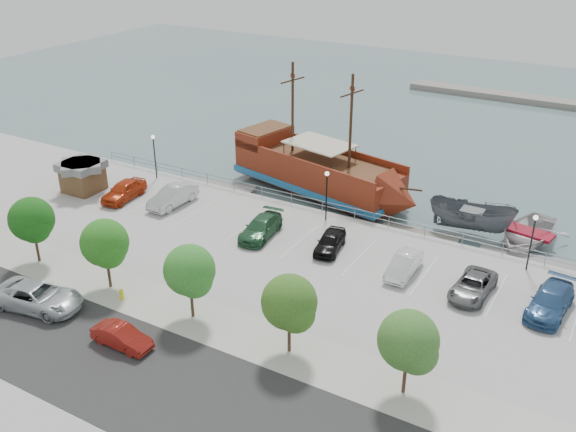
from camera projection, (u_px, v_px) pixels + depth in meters
The scene contains 30 objects.
ground at pixel (286, 265), 48.20m from camera, with size 160.00×160.00×0.00m, color slate.
street at pixel (141, 376), 35.29m from camera, with size 100.00×8.00×0.04m, color #2B2B2B.
sidewalk at pixel (206, 321), 39.96m from camera, with size 100.00×4.00×0.05m, color #BBB9A7.
seawall_railing at pixel (333, 208), 53.61m from camera, with size 50.00×0.06×1.00m.
far_shore at pixel (555, 103), 86.39m from camera, with size 40.00×3.00×0.80m, color gray.
pirate_ship at pixel (329, 176), 58.64m from camera, with size 19.86×9.22×12.31m.
patrol_boat at pixel (471, 220), 52.02m from camera, with size 2.65×7.05×2.73m, color #53585F.
speedboat at pixel (527, 236), 50.83m from camera, with size 5.19×7.26×1.50m, color silver.
dock_west at pixel (218, 187), 61.04m from camera, with size 7.17×2.05×0.41m, color gray.
dock_mid at pixel (419, 236), 52.08m from camera, with size 6.35×1.81×0.36m, color gray.
dock_east at pixel (528, 262), 48.21m from camera, with size 7.30×2.09×0.42m, color gray.
shed at pixel (83, 175), 57.62m from camera, with size 3.43×3.43×2.77m.
street_van at pixel (37, 296), 40.96m from camera, with size 2.75×5.96×1.66m, color #B6BBBF.
street_sedan at pixel (122, 337), 37.46m from camera, with size 1.35×3.87×1.27m, color maroon.
fire_hydrant at pixel (122, 294), 41.94m from camera, with size 0.28×0.28×0.80m.
lamp_post_left at pixel (154, 149), 59.63m from camera, with size 0.36×0.36×4.28m.
lamp_post_mid at pixel (327, 187), 51.54m from camera, with size 0.36×0.36×4.28m.
lamp_post_right at pixel (533, 233), 44.35m from camera, with size 0.36×0.36×4.28m.
tree_b at pixel (32, 221), 45.14m from camera, with size 3.30×3.20×5.00m.
tree_c at pixel (106, 245), 42.00m from camera, with size 3.30×3.20×5.00m.
tree_d at pixel (191, 273), 38.85m from camera, with size 3.30×3.20×5.00m.
tree_e at pixel (291, 305), 35.71m from camera, with size 3.30×3.20×5.00m.
tree_f at pixel (410, 343), 32.56m from camera, with size 3.30×3.20×5.00m.
parked_car_a at pixel (124, 190), 56.25m from camera, with size 1.94×4.81×1.64m, color #B73210.
parked_car_b at pixel (173, 196), 55.06m from camera, with size 1.75×5.03×1.66m, color silver.
parked_car_d at pixel (261, 228), 49.93m from camera, with size 2.06×5.06×1.47m, color #275935.
parked_car_e at pixel (330, 241), 47.90m from camera, with size 1.69×4.20×1.43m, color black.
parked_car_f at pixel (404, 265), 44.80m from camera, with size 1.51×4.32×1.42m, color white.
parked_car_g at pixel (473, 286), 42.41m from camera, with size 2.21×4.79×1.33m, color slate.
parked_car_h at pixel (550, 302), 40.53m from camera, with size 2.18×5.35×1.55m, color #2C5182.
Camera 1 is at (20.98, -36.10, 23.35)m, focal length 40.00 mm.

